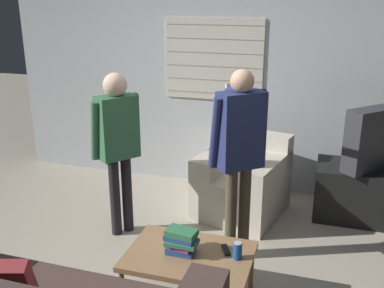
{
  "coord_description": "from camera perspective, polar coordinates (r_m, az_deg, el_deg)",
  "views": [
    {
      "loc": [
        1.18,
        -3.0,
        2.24
      ],
      "look_at": [
        0.11,
        0.52,
        1.0
      ],
      "focal_mm": 42.0,
      "sensor_mm": 36.0,
      "label": 1
    }
  ],
  "objects": [
    {
      "name": "person_left_standing",
      "position": [
        4.2,
        -9.48,
        1.07
      ],
      "size": [
        0.53,
        0.73,
        1.57
      ],
      "rotation": [
        0.0,
        0.0,
        0.91
      ],
      "color": "black",
      "rests_on": "ground_plane"
    },
    {
      "name": "tv_stand",
      "position": [
        5.0,
        21.63,
        -5.85
      ],
      "size": [
        1.09,
        0.57,
        0.56
      ],
      "color": "black",
      "rests_on": "ground_plane"
    },
    {
      "name": "ground_plane",
      "position": [
        3.92,
        -3.94,
        -16.24
      ],
      "size": [
        16.0,
        16.0,
        0.0
      ],
      "primitive_type": "plane",
      "color": "#B2A893"
    },
    {
      "name": "spare_remote",
      "position": [
        3.37,
        4.32,
        -13.27
      ],
      "size": [
        0.09,
        0.13,
        0.02
      ],
      "rotation": [
        0.0,
        0.0,
        0.46
      ],
      "color": "black",
      "rests_on": "coffee_table"
    },
    {
      "name": "soda_can",
      "position": [
        3.28,
        5.8,
        -13.32
      ],
      "size": [
        0.07,
        0.07,
        0.13
      ],
      "color": "#194C9E",
      "rests_on": "coffee_table"
    },
    {
      "name": "wall_back",
      "position": [
        5.25,
        3.59,
        8.08
      ],
      "size": [
        5.2,
        0.08,
        2.55
      ],
      "color": "#ADB2B7",
      "rests_on": "ground_plane"
    },
    {
      "name": "book_stack",
      "position": [
        3.31,
        -1.4,
        -12.24
      ],
      "size": [
        0.25,
        0.2,
        0.18
      ],
      "color": "#284C89",
      "rests_on": "coffee_table"
    },
    {
      "name": "armchair_beige",
      "position": [
        4.8,
        6.53,
        -4.81
      ],
      "size": [
        0.97,
        1.03,
        0.82
      ],
      "rotation": [
        0.0,
        0.0,
        2.91
      ],
      "color": "beige",
      "rests_on": "ground_plane"
    },
    {
      "name": "coffee_table",
      "position": [
        3.37,
        -0.33,
        -14.37
      ],
      "size": [
        0.91,
        0.63,
        0.45
      ],
      "color": "#9E754C",
      "rests_on": "ground_plane"
    },
    {
      "name": "tv",
      "position": [
        4.8,
        22.44,
        0.68
      ],
      "size": [
        0.66,
        0.68,
        0.63
      ],
      "rotation": [
        0.0,
        0.0,
        3.95
      ],
      "color": "#2D2D33",
      "rests_on": "tv_stand"
    },
    {
      "name": "person_right_standing",
      "position": [
        3.73,
        6.02,
        0.06
      ],
      "size": [
        0.48,
        0.82,
        1.68
      ],
      "rotation": [
        0.0,
        0.0,
        0.72
      ],
      "color": "#4C4233",
      "rests_on": "ground_plane"
    }
  ]
}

